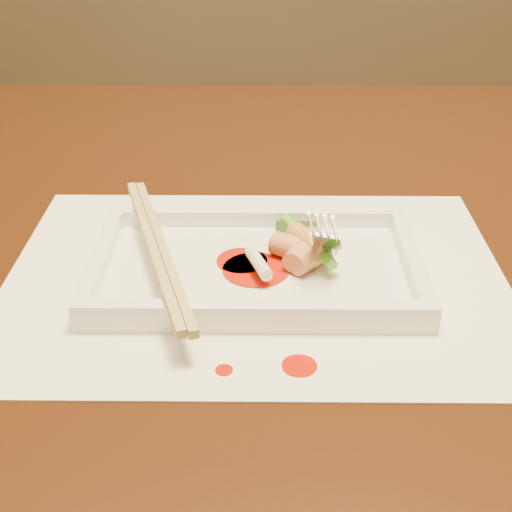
{
  "coord_description": "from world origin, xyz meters",
  "views": [
    {
      "loc": [
        0.05,
        -0.56,
        1.05
      ],
      "look_at": [
        0.05,
        -0.08,
        0.77
      ],
      "focal_mm": 50.0,
      "sensor_mm": 36.0,
      "label": 1
    }
  ],
  "objects_px": {
    "placemat": "(256,276)",
    "chopstick_a": "(152,247)",
    "table": "(206,324)",
    "fork": "(347,173)",
    "plate_base": "(256,271)"
  },
  "relations": [
    {
      "from": "plate_base",
      "to": "fork",
      "type": "distance_m",
      "value": 0.11
    },
    {
      "from": "table",
      "to": "chopstick_a",
      "type": "bearing_deg",
      "value": -113.69
    },
    {
      "from": "plate_base",
      "to": "fork",
      "type": "bearing_deg",
      "value": 14.42
    },
    {
      "from": "chopstick_a",
      "to": "fork",
      "type": "xyz_separation_m",
      "value": [
        0.15,
        0.02,
        0.06
      ]
    },
    {
      "from": "placemat",
      "to": "chopstick_a",
      "type": "xyz_separation_m",
      "value": [
        -0.08,
        0.0,
        0.03
      ]
    },
    {
      "from": "table",
      "to": "plate_base",
      "type": "relative_size",
      "value": 5.38
    },
    {
      "from": "table",
      "to": "placemat",
      "type": "height_order",
      "value": "placemat"
    },
    {
      "from": "table",
      "to": "plate_base",
      "type": "bearing_deg",
      "value": -56.91
    },
    {
      "from": "chopstick_a",
      "to": "fork",
      "type": "height_order",
      "value": "fork"
    },
    {
      "from": "placemat",
      "to": "table",
      "type": "bearing_deg",
      "value": 123.09
    },
    {
      "from": "table",
      "to": "placemat",
      "type": "bearing_deg",
      "value": -56.91
    },
    {
      "from": "placemat",
      "to": "fork",
      "type": "height_order",
      "value": "fork"
    },
    {
      "from": "chopstick_a",
      "to": "fork",
      "type": "bearing_deg",
      "value": 6.75
    },
    {
      "from": "placemat",
      "to": "chopstick_a",
      "type": "bearing_deg",
      "value": 180.0
    },
    {
      "from": "placemat",
      "to": "chopstick_a",
      "type": "relative_size",
      "value": 1.66
    }
  ]
}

